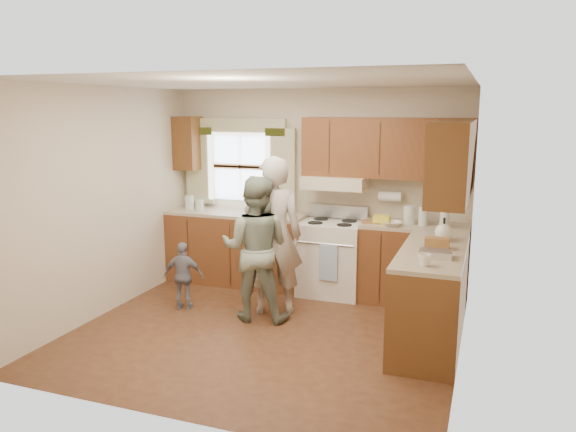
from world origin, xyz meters
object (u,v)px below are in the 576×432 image
at_px(child, 184,276).
at_px(woman_left, 273,236).
at_px(stove, 332,257).
at_px(woman_right, 256,249).

bearing_deg(child, woman_left, 179.59).
xyz_separation_m(woman_left, child, (-1.00, -0.25, -0.49)).
distance_m(stove, woman_left, 1.05).
bearing_deg(woman_left, woman_right, 40.84).
bearing_deg(child, stove, -156.44).
height_order(stove, woman_left, woman_left).
height_order(woman_left, woman_right, woman_left).
distance_m(stove, child, 1.82).
relative_size(woman_left, woman_right, 1.13).
bearing_deg(child, woman_right, 166.91).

